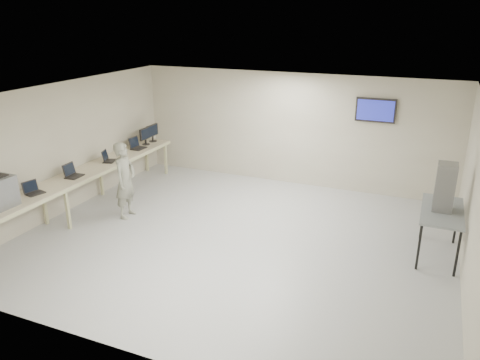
% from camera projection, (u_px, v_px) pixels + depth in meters
% --- Properties ---
extents(room, '(8.01, 7.01, 2.81)m').
position_uv_depth(room, '(239.00, 169.00, 8.66)').
color(room, '#B3B3B3').
rests_on(room, ground).
extents(workbench, '(0.76, 6.00, 0.90)m').
position_uv_depth(workbench, '(84.00, 175.00, 10.13)').
color(workbench, beige).
rests_on(workbench, ground).
extents(laptop_0, '(0.33, 0.37, 0.25)m').
position_uv_depth(laptop_0, '(33.00, 190.00, 8.89)').
color(laptop_0, black).
rests_on(laptop_0, workbench).
extents(laptop_1, '(0.32, 0.38, 0.28)m').
position_uv_depth(laptop_1, '(72.00, 173.00, 9.81)').
color(laptop_1, black).
rests_on(laptop_1, workbench).
extents(laptop_2, '(0.36, 0.39, 0.25)m').
position_uv_depth(laptop_2, '(108.00, 158.00, 10.82)').
color(laptop_2, black).
rests_on(laptop_2, workbench).
extents(laptop_3, '(0.33, 0.39, 0.29)m').
position_uv_depth(laptop_3, '(137.00, 146.00, 11.82)').
color(laptop_3, black).
rests_on(laptop_3, workbench).
extents(monitor_near, '(0.20, 0.45, 0.44)m').
position_uv_depth(monitor_near, '(145.00, 135.00, 12.12)').
color(monitor_near, black).
rests_on(monitor_near, workbench).
extents(monitor_far, '(0.20, 0.46, 0.46)m').
position_uv_depth(monitor_far, '(152.00, 131.00, 12.41)').
color(monitor_far, black).
rests_on(monitor_far, workbench).
extents(soldier, '(0.44, 0.63, 1.64)m').
position_uv_depth(soldier, '(125.00, 180.00, 9.85)').
color(soldier, gray).
rests_on(soldier, ground).
extents(side_table, '(0.70, 1.49, 0.90)m').
position_uv_depth(side_table, '(442.00, 214.00, 8.21)').
color(side_table, gray).
rests_on(side_table, ground).
extents(storage_bins, '(0.32, 0.36, 0.85)m').
position_uv_depth(storage_bins, '(445.00, 187.00, 8.04)').
color(storage_bins, gray).
rests_on(storage_bins, side_table).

